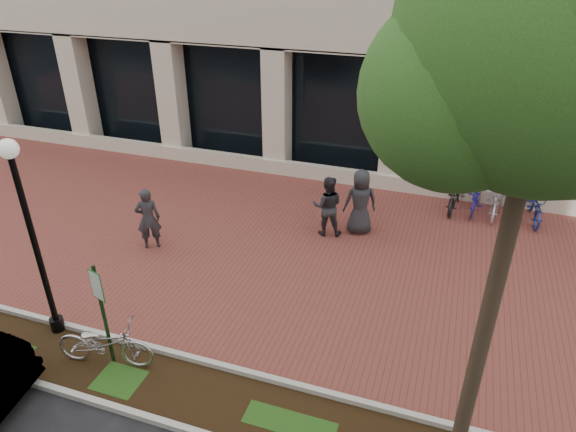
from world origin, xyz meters
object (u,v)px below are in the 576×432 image
(pedestrian_left, at_px, (148,219))
(pedestrian_mid, at_px, (327,206))
(parking_sign, at_px, (100,303))
(lamppost, at_px, (31,232))
(street_tree, at_px, (555,59))
(bike_rack_cluster, at_px, (496,199))
(locked_bicycle, at_px, (105,343))
(pedestrian_right, at_px, (360,202))

(pedestrian_left, height_order, pedestrian_mid, pedestrian_mid)
(parking_sign, bearing_deg, lamppost, -176.59)
(street_tree, relative_size, bike_rack_cluster, 2.66)
(locked_bicycle, xyz_separation_m, pedestrian_left, (-1.50, 3.97, 0.36))
(pedestrian_mid, height_order, bike_rack_cluster, pedestrian_mid)
(street_tree, distance_m, pedestrian_right, 9.05)
(parking_sign, relative_size, pedestrian_right, 1.21)
(pedestrian_mid, xyz_separation_m, pedestrian_right, (0.82, 0.40, 0.07))
(parking_sign, xyz_separation_m, pedestrian_mid, (2.67, 6.09, -0.58))
(street_tree, relative_size, pedestrian_right, 4.33)
(pedestrian_left, xyz_separation_m, pedestrian_right, (5.05, 2.57, 0.07))
(bike_rack_cluster, bearing_deg, lamppost, -133.38)
(lamppost, bearing_deg, bike_rack_cluster, 43.78)
(pedestrian_left, height_order, pedestrian_right, pedestrian_right)
(pedestrian_left, bearing_deg, pedestrian_right, 176.43)
(parking_sign, relative_size, pedestrian_mid, 1.31)
(pedestrian_mid, bearing_deg, pedestrian_right, -167.63)
(pedestrian_right, height_order, bike_rack_cluster, pedestrian_right)
(pedestrian_mid, bearing_deg, bike_rack_cluster, -162.10)
(parking_sign, xyz_separation_m, pedestrian_right, (3.48, 6.48, -0.51))
(lamppost, xyz_separation_m, pedestrian_left, (0.09, 3.50, -1.54))
(locked_bicycle, relative_size, pedestrian_right, 1.03)
(bike_rack_cluster, bearing_deg, pedestrian_mid, -145.78)
(pedestrian_mid, relative_size, bike_rack_cluster, 0.57)
(locked_bicycle, height_order, pedestrian_left, pedestrian_left)
(parking_sign, height_order, locked_bicycle, parking_sign)
(pedestrian_left, relative_size, pedestrian_mid, 1.00)
(pedestrian_left, xyz_separation_m, bike_rack_cluster, (8.64, 4.86, -0.36))
(lamppost, distance_m, street_tree, 8.99)
(street_tree, height_order, pedestrian_right, street_tree)
(lamppost, bearing_deg, parking_sign, -14.02)
(parking_sign, bearing_deg, pedestrian_mid, 83.77)
(parking_sign, relative_size, locked_bicycle, 1.18)
(bike_rack_cluster, bearing_deg, street_tree, -91.18)
(parking_sign, bearing_deg, locked_bicycle, -119.72)
(parking_sign, xyz_separation_m, bike_rack_cluster, (7.07, 8.78, -0.94))
(pedestrian_left, bearing_deg, parking_sign, 81.21)
(street_tree, distance_m, locked_bicycle, 8.69)
(lamppost, relative_size, pedestrian_right, 2.29)
(parking_sign, distance_m, street_tree, 8.04)
(parking_sign, bearing_deg, street_tree, 15.54)
(locked_bicycle, distance_m, pedestrian_mid, 6.73)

